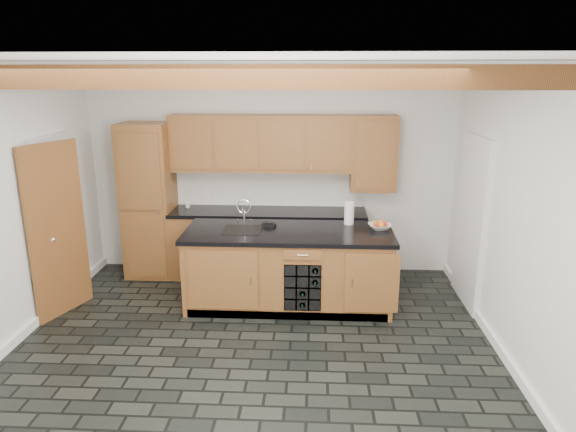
# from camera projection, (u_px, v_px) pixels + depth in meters

# --- Properties ---
(ground) EXTENTS (5.00, 5.00, 0.00)m
(ground) POSITION_uv_depth(u_px,v_px,m) (252.00, 359.00, 5.07)
(ground) COLOR black
(ground) RESTS_ON ground
(room_shell) EXTENTS (5.01, 5.00, 5.00)m
(room_shell) POSITION_uv_depth(u_px,v_px,m) (247.00, 196.00, 5.17)
(room_shell) COLOR white
(room_shell) RESTS_ON ground
(back_cabinetry) EXTENTS (3.65, 0.62, 2.20)m
(back_cabinetry) POSITION_uv_depth(u_px,v_px,m) (243.00, 206.00, 6.97)
(back_cabinetry) COLOR brown
(back_cabinetry) RESTS_ON ground
(island) EXTENTS (2.48, 0.96, 0.93)m
(island) POSITION_uv_depth(u_px,v_px,m) (289.00, 268.00, 6.16)
(island) COLOR brown
(island) RESTS_ON ground
(faucet) EXTENTS (0.45, 0.40, 0.34)m
(faucet) POSITION_uv_depth(u_px,v_px,m) (243.00, 226.00, 6.10)
(faucet) COLOR black
(faucet) RESTS_ON island
(kitchen_scale) EXTENTS (0.18, 0.13, 0.05)m
(kitchen_scale) POSITION_uv_depth(u_px,v_px,m) (269.00, 224.00, 6.23)
(kitchen_scale) COLOR black
(kitchen_scale) RESTS_ON island
(fruit_bowl) EXTENTS (0.31, 0.31, 0.07)m
(fruit_bowl) POSITION_uv_depth(u_px,v_px,m) (380.00, 227.00, 6.11)
(fruit_bowl) COLOR beige
(fruit_bowl) RESTS_ON island
(fruit_cluster) EXTENTS (0.16, 0.17, 0.07)m
(fruit_cluster) POSITION_uv_depth(u_px,v_px,m) (380.00, 224.00, 6.10)
(fruit_cluster) COLOR red
(fruit_cluster) RESTS_ON fruit_bowl
(paper_towel) EXTENTS (0.12, 0.12, 0.28)m
(paper_towel) POSITION_uv_depth(u_px,v_px,m) (349.00, 213.00, 6.29)
(paper_towel) COLOR white
(paper_towel) RESTS_ON island
(mug) EXTENTS (0.09, 0.09, 0.08)m
(mug) POSITION_uv_depth(u_px,v_px,m) (188.00, 205.00, 7.07)
(mug) COLOR white
(mug) RESTS_ON back_cabinetry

